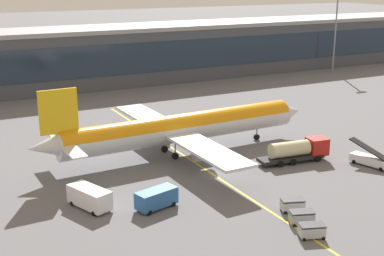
# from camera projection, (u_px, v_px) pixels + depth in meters

# --- Properties ---
(ground_plane) EXTENTS (700.00, 700.00, 0.00)m
(ground_plane) POSITION_uv_depth(u_px,v_px,m) (222.00, 173.00, 72.33)
(ground_plane) COLOR slate
(apron_lead_in_line) EXTENTS (1.02, 80.00, 0.01)m
(apron_lead_in_line) POSITION_uv_depth(u_px,v_px,m) (207.00, 170.00, 73.45)
(apron_lead_in_line) COLOR yellow
(apron_lead_in_line) RESTS_ON ground_plane
(terminal_building) EXTENTS (200.91, 16.97, 14.17)m
(terminal_building) POSITION_uv_depth(u_px,v_px,m) (117.00, 55.00, 131.29)
(terminal_building) COLOR #424751
(terminal_building) RESTS_ON ground_plane
(main_airliner) EXTENTS (45.97, 36.46, 11.99)m
(main_airliner) POSITION_uv_depth(u_px,v_px,m) (181.00, 128.00, 79.29)
(main_airliner) COLOR silver
(main_airliner) RESTS_ON ground_plane
(fuel_tanker) EXTENTS (11.02, 3.73, 3.25)m
(fuel_tanker) POSITION_uv_depth(u_px,v_px,m) (298.00, 150.00, 76.52)
(fuel_tanker) COLOR #232326
(fuel_tanker) RESTS_ON ground_plane
(crew_van) EXTENTS (5.37, 3.28, 2.30)m
(crew_van) POSITION_uv_depth(u_px,v_px,m) (156.00, 198.00, 61.17)
(crew_van) COLOR #285B9E
(crew_van) RESTS_ON ground_plane
(lavatory_truck) EXTENTS (4.24, 6.24, 2.50)m
(lavatory_truck) POSITION_uv_depth(u_px,v_px,m) (90.00, 197.00, 61.17)
(lavatory_truck) COLOR white
(lavatory_truck) RESTS_ON ground_plane
(belt_loader) EXTENTS (3.37, 7.01, 3.49)m
(belt_loader) POSITION_uv_depth(u_px,v_px,m) (371.00, 159.00, 74.91)
(belt_loader) COLOR white
(belt_loader) RESTS_ON ground_plane
(baggage_cart_0) EXTENTS (3.01, 2.35, 1.48)m
(baggage_cart_0) POSITION_uv_depth(u_px,v_px,m) (312.00, 230.00, 54.55)
(baggage_cart_0) COLOR #B2B7BC
(baggage_cart_0) RESTS_ON ground_plane
(baggage_cart_1) EXTENTS (3.01, 2.35, 1.48)m
(baggage_cart_1) POSITION_uv_depth(u_px,v_px,m) (302.00, 217.00, 57.59)
(baggage_cart_1) COLOR gray
(baggage_cart_1) RESTS_ON ground_plane
(baggage_cart_2) EXTENTS (3.01, 2.35, 1.48)m
(baggage_cart_2) POSITION_uv_depth(u_px,v_px,m) (292.00, 205.00, 60.64)
(baggage_cart_2) COLOR #B2B7BC
(baggage_cart_2) RESTS_ON ground_plane
(apron_light_mast_0) EXTENTS (2.80, 0.50, 23.53)m
(apron_light_mast_0) POSITION_uv_depth(u_px,v_px,m) (336.00, 22.00, 145.78)
(apron_light_mast_0) COLOR gray
(apron_light_mast_0) RESTS_ON ground_plane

